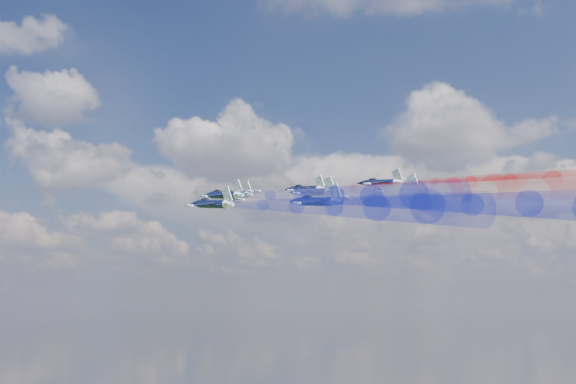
% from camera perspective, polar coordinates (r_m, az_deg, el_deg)
% --- Properties ---
extents(jet_lead, '(16.68, 15.72, 7.08)m').
position_cam_1_polar(jet_lead, '(151.35, -4.21, -0.20)').
color(jet_lead, black).
extents(trail_lead, '(45.06, 25.00, 10.94)m').
position_cam_1_polar(trail_lead, '(128.09, 3.46, -0.23)').
color(trail_lead, white).
extents(jet_inner_left, '(16.68, 15.72, 7.08)m').
position_cam_1_polar(jet_inner_left, '(133.28, -5.08, -0.24)').
color(jet_inner_left, black).
extents(trail_inner_left, '(45.06, 25.00, 10.94)m').
position_cam_1_polar(trail_inner_left, '(109.90, 3.67, -0.27)').
color(trail_inner_left, '#1821D0').
extents(jet_inner_right, '(16.68, 15.72, 7.08)m').
position_cam_1_polar(jet_inner_right, '(148.56, 1.44, 0.22)').
color(jet_inner_right, black).
extents(trail_inner_right, '(45.06, 25.00, 10.94)m').
position_cam_1_polar(trail_inner_right, '(127.44, 10.20, 0.28)').
color(trail_inner_right, red).
extents(jet_outer_left, '(16.68, 15.72, 7.08)m').
position_cam_1_polar(jet_outer_left, '(119.97, -6.01, -0.95)').
color(jet_outer_left, black).
extents(trail_outer_left, '(45.06, 25.00, 10.94)m').
position_cam_1_polar(trail_outer_left, '(96.44, 3.73, -1.17)').
color(trail_outer_left, '#1821D0').
extents(jet_center_third, '(16.68, 15.72, 7.08)m').
position_cam_1_polar(jet_center_third, '(132.70, 2.05, -0.01)').
color(jet_center_third, black).
extents(trail_center_third, '(45.06, 25.00, 10.94)m').
position_cam_1_polar(trail_center_third, '(112.04, 12.14, 0.00)').
color(trail_center_third, white).
extents(jet_outer_right, '(16.68, 15.72, 7.08)m').
position_cam_1_polar(jet_outer_right, '(145.72, 7.41, 0.73)').
color(jet_outer_right, black).
extents(trail_outer_right, '(45.06, 25.00, 10.94)m').
position_cam_1_polar(trail_outer_right, '(127.12, 17.21, 0.85)').
color(trail_outer_right, red).
extents(jet_rear_left, '(16.68, 15.72, 7.08)m').
position_cam_1_polar(jet_rear_left, '(114.22, 2.32, -0.76)').
color(jet_rear_left, black).
extents(trail_rear_left, '(45.06, 25.00, 10.94)m').
position_cam_1_polar(trail_rear_left, '(94.02, 14.45, -0.90)').
color(trail_rear_left, '#1821D0').
extents(jet_rear_right, '(16.68, 15.72, 7.08)m').
position_cam_1_polar(jet_rear_right, '(130.31, 8.46, 0.14)').
color(jet_rear_right, black).
extents(trail_rear_right, '(45.06, 25.00, 10.94)m').
position_cam_1_polar(trail_rear_right, '(112.43, 19.76, 0.18)').
color(trail_rear_right, red).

